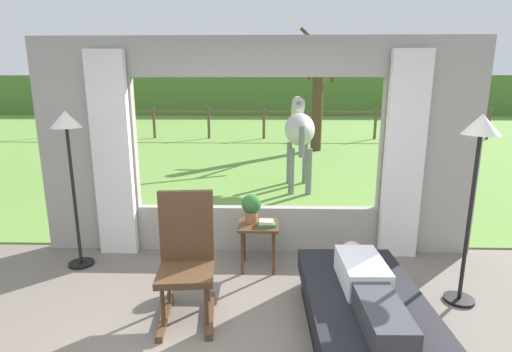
{
  "coord_description": "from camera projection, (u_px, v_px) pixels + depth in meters",
  "views": [
    {
      "loc": [
        0.12,
        -2.41,
        2.05
      ],
      "look_at": [
        0.0,
        1.8,
        1.05
      ],
      "focal_mm": 27.98,
      "sensor_mm": 36.0,
      "label": 1
    }
  ],
  "objects": [
    {
      "name": "pasture_tree",
      "position": [
        318.0,
        98.0,
        11.66
      ],
      "size": [
        1.2,
        0.99,
        3.46
      ],
      "color": "#4C3823",
      "rests_on": "outdoor_pasture_lawn"
    },
    {
      "name": "rocking_chair",
      "position": [
        186.0,
        257.0,
        3.52
      ],
      "size": [
        0.53,
        0.72,
        1.12
      ],
      "rotation": [
        0.0,
        0.0,
        0.1
      ],
      "color": "#4C331E",
      "rests_on": "ground_plane"
    },
    {
      "name": "curtain_panel_right",
      "position": [
        404.0,
        158.0,
        4.56
      ],
      "size": [
        0.44,
        0.1,
        2.4
      ],
      "primitive_type": "cube",
      "color": "silver",
      "rests_on": "ground_plane"
    },
    {
      "name": "side_table",
      "position": [
        258.0,
        232.0,
        4.42
      ],
      "size": [
        0.44,
        0.44,
        0.52
      ],
      "color": "#4C331E",
      "rests_on": "ground_plane"
    },
    {
      "name": "potted_plant",
      "position": [
        251.0,
        206.0,
        4.42
      ],
      "size": [
        0.22,
        0.22,
        0.32
      ],
      "color": "#9E6042",
      "rests_on": "side_table"
    },
    {
      "name": "recliner_sofa",
      "position": [
        364.0,
        316.0,
        3.2
      ],
      "size": [
        0.94,
        1.72,
        0.42
      ],
      "rotation": [
        0.0,
        0.0,
        0.02
      ],
      "color": "black",
      "rests_on": "ground_plane"
    },
    {
      "name": "pasture_fence_line",
      "position": [
        264.0,
        119.0,
        14.35
      ],
      "size": [
        16.1,
        0.1,
        1.1
      ],
      "color": "brown",
      "rests_on": "outdoor_pasture_lawn"
    },
    {
      "name": "back_wall_with_window",
      "position": [
        257.0,
        151.0,
        4.73
      ],
      "size": [
        5.2,
        0.12,
        2.55
      ],
      "color": "#9E998E",
      "rests_on": "ground_plane"
    },
    {
      "name": "outdoor_pasture_lawn",
      "position": [
        264.0,
        135.0,
        15.62
      ],
      "size": [
        36.0,
        21.68,
        0.02
      ],
      "primitive_type": "cube",
      "color": "olive",
      "rests_on": "ground_plane"
    },
    {
      "name": "horse",
      "position": [
        299.0,
        129.0,
        7.62
      ],
      "size": [
        0.57,
        1.81,
        1.73
      ],
      "rotation": [
        0.0,
        0.0,
        -0.01
      ],
      "color": "#B2B2AD",
      "rests_on": "outdoor_pasture_lawn"
    },
    {
      "name": "book_stack",
      "position": [
        266.0,
        223.0,
        4.33
      ],
      "size": [
        0.21,
        0.14,
        0.06
      ],
      "color": "#337247",
      "rests_on": "side_table"
    },
    {
      "name": "reclining_person",
      "position": [
        368.0,
        285.0,
        3.08
      ],
      "size": [
        0.35,
        1.43,
        0.22
      ],
      "rotation": [
        0.0,
        0.0,
        0.02
      ],
      "color": "silver",
      "rests_on": "recliner_sofa"
    },
    {
      "name": "floor_lamp_left",
      "position": [
        68.0,
        142.0,
        4.25
      ],
      "size": [
        0.32,
        0.32,
        1.76
      ],
      "color": "black",
      "rests_on": "ground_plane"
    },
    {
      "name": "distant_hill_ridge",
      "position": [
        265.0,
        95.0,
        24.91
      ],
      "size": [
        36.0,
        2.0,
        2.4
      ],
      "primitive_type": "cube",
      "color": "#507732",
      "rests_on": "ground_plane"
    },
    {
      "name": "curtain_panel_left",
      "position": [
        112.0,
        156.0,
        4.66
      ],
      "size": [
        0.44,
        0.1,
        2.4
      ],
      "primitive_type": "cube",
      "color": "silver",
      "rests_on": "ground_plane"
    },
    {
      "name": "floor_lamp_right",
      "position": [
        478.0,
        153.0,
        3.5
      ],
      "size": [
        0.32,
        0.32,
        1.78
      ],
      "color": "black",
      "rests_on": "ground_plane"
    }
  ]
}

